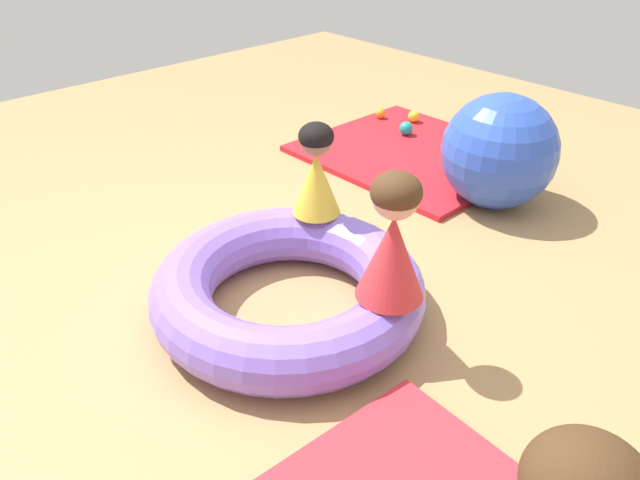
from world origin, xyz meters
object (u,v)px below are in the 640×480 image
inflatable_cushion (288,288)px  play_ball_orange (380,114)px  play_ball_teal (406,128)px  child_in_red (393,239)px  play_ball_yellow (414,116)px  child_in_yellow (316,170)px  exercise_ball_large (499,151)px

inflatable_cushion → play_ball_orange: (-1.39, 2.17, -0.06)m
play_ball_teal → play_ball_orange: (-0.38, 0.12, -0.01)m
child_in_red → play_ball_yellow: child_in_red is taller
child_in_red → child_in_yellow: size_ratio=1.16×
child_in_red → exercise_ball_large: bearing=38.8°
exercise_ball_large → play_ball_yellow: bearing=150.7°
inflatable_cushion → play_ball_orange: size_ratio=15.83×
play_ball_yellow → exercise_ball_large: bearing=-29.3°
child_in_red → play_ball_teal: child_in_red is taller
inflatable_cushion → play_ball_orange: 2.58m
play_ball_teal → exercise_ball_large: 1.14m
child_in_yellow → exercise_ball_large: bearing=-161.6°
child_in_red → play_ball_yellow: (-1.62, 2.14, -0.47)m
play_ball_orange → exercise_ball_large: size_ratio=0.11×
exercise_ball_large → play_ball_orange: bearing=159.6°
inflatable_cushion → play_ball_teal: (-1.02, 2.04, -0.05)m
play_ball_teal → exercise_ball_large: (1.04, -0.40, 0.25)m
child_in_red → play_ball_orange: 2.78m
inflatable_cushion → exercise_ball_large: 1.65m
play_ball_yellow → play_ball_teal: size_ratio=0.91×
inflatable_cushion → play_ball_yellow: bearing=116.6°
child_in_yellow → exercise_ball_large: child_in_yellow is taller
exercise_ball_large → child_in_yellow: bearing=-102.9°
child_in_yellow → play_ball_teal: (-0.75, 1.62, -0.42)m
inflatable_cushion → play_ball_yellow: (-1.15, 2.30, -0.05)m
play_ball_orange → exercise_ball_large: (1.41, -0.53, 0.27)m
inflatable_cushion → exercise_ball_large: (0.02, 1.64, 0.21)m
child_in_yellow → exercise_ball_large: size_ratio=0.69×
play_ball_yellow → inflatable_cushion: bearing=-63.4°
inflatable_cushion → play_ball_yellow: 2.57m
inflatable_cushion → child_in_red: size_ratio=2.27×
inflatable_cushion → child_in_yellow: bearing=122.0°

